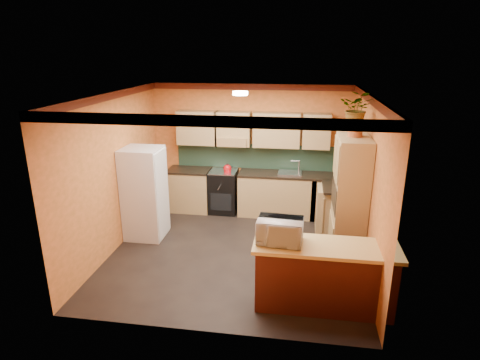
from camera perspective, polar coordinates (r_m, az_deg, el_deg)
name	(u,v)px	position (r m, az deg, el deg)	size (l,w,h in m)	color
room_shell	(239,131)	(6.65, -0.19, 7.05)	(4.24, 4.24, 2.72)	black
base_cabinets_back	(252,194)	(8.54, 1.77, -1.94)	(3.65, 0.60, 0.88)	tan
countertop_back	(253,173)	(8.39, 1.80, 1.01)	(3.65, 0.62, 0.04)	black
stove	(224,191)	(8.62, -2.36, -1.63)	(0.58, 0.58, 0.91)	black
kettle	(227,168)	(8.39, -1.80, 1.73)	(0.17, 0.17, 0.18)	#BB0C11
sink	(290,173)	(8.33, 7.10, 1.00)	(0.48, 0.40, 0.03)	silver
base_cabinets_right	(337,210)	(7.88, 13.70, -4.21)	(0.60, 0.80, 0.88)	tan
countertop_right	(339,188)	(7.73, 13.95, -1.05)	(0.62, 0.80, 0.04)	black
fridge	(144,193)	(7.56, -13.45, -1.85)	(0.68, 0.66, 1.70)	silver
pantry	(349,202)	(6.61, 15.28, -3.04)	(0.48, 0.90, 2.10)	tan
fern_pot	(355,131)	(6.36, 16.07, 6.68)	(0.22, 0.22, 0.16)	#974924
fern	(357,109)	(6.30, 16.34, 9.73)	(0.47, 0.41, 0.53)	tan
breakfast_bar	(324,278)	(5.65, 11.84, -13.49)	(1.80, 0.55, 0.88)	#4F2012
bar_top	(326,247)	(5.42, 12.15, -9.29)	(1.90, 0.65, 0.05)	#DABB6A
microwave	(280,231)	(5.33, 5.69, -7.20)	(0.59, 0.40, 0.33)	silver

